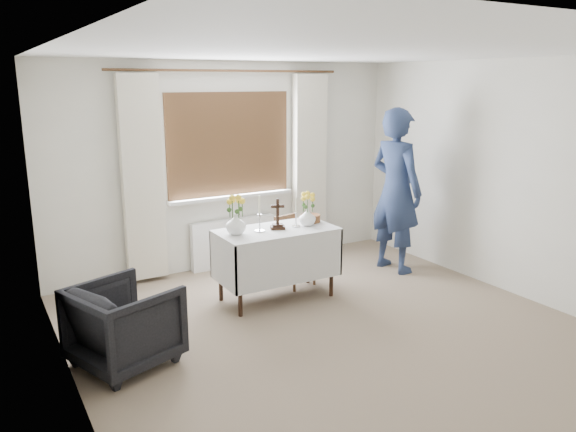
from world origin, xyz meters
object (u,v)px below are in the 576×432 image
Objects in this scene: armchair at (125,325)px; person at (396,191)px; wooden_cross at (278,214)px; altar_table at (277,264)px; flower_vase_left at (236,224)px; wooden_chair at (295,251)px; flower_vase_right at (307,217)px.

person is (3.46, 0.76, 0.64)m from armchair.
armchair is 2.34× the size of wooden_cross.
altar_table is 0.66m from flower_vase_left.
flower_vase_left is at bearing 175.37° from altar_table.
flower_vase_left reaches higher than altar_table.
armchair is 3.49× the size of flower_vase_left.
wooden_cross reaches higher than wooden_chair.
wooden_chair is at bearing -87.62° from armchair.
wooden_chair is 0.97m from flower_vase_left.
person is 2.15m from flower_vase_left.
flower_vase_right is (-1.34, -0.15, -0.13)m from person.
altar_table is 1.55× the size of wooden_chair.
flower_vase_left is at bearing -177.91° from wooden_chair.
wooden_cross is at bearing -3.93° from flower_vase_left.
armchair is at bearing -163.95° from flower_vase_right.
flower_vase_right is at bearing -4.11° from altar_table.
person reaches higher than armchair.
person is 9.14× the size of flower_vase_left.
person is at bearing 6.23° from flower_vase_right.
wooden_cross is at bearing 85.45° from person.
wooden_chair reaches higher than armchair.
person is (1.32, -0.14, 0.59)m from wooden_chair.
armchair is (-1.76, -0.64, -0.04)m from altar_table.
wooden_cross reaches higher than flower_vase_right.
wooden_cross is (-0.36, -0.25, 0.52)m from wooden_chair.
altar_table is at bearing -158.79° from wooden_chair.
armchair is 0.38× the size of person.
armchair is (-2.14, -0.90, -0.06)m from wooden_chair.
armchair is 2.26m from flower_vase_right.
person reaches higher than flower_vase_left.
armchair is 3.60m from person.
armchair is at bearing 93.84° from person.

